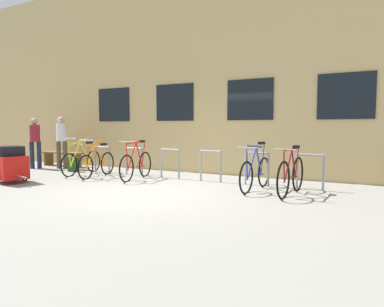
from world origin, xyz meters
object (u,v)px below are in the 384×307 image
Objects in this scene: bike_trailer at (10,164)px; wooden_bench at (62,156)px; bicycle_maroon at (291,175)px; backpack at (73,165)px; person_browsing at (61,139)px; bicycle_red at (136,164)px; bicycle_yellow at (82,161)px; bicycle_blue at (256,172)px; person_by_bench at (35,140)px; bicycle_orange at (97,163)px.

bike_trailer is 0.85× the size of wooden_bench.
backpack is at bearing 176.08° from bicycle_maroon.
person_browsing reaches higher than bike_trailer.
bicycle_red reaches higher than bicycle_maroon.
bicycle_maroon is at bearing -12.92° from backpack.
bicycle_yellow is at bearing -22.85° from person_browsing.
bicycle_blue reaches higher than backpack.
bike_trailer is 2.93m from person_by_bench.
person_browsing is 3.91× the size of backpack.
bicycle_maroon is at bearing -3.03° from person_by_bench.
bicycle_orange is 2.55m from person_browsing.
bike_trailer is at bearing -165.04° from bicycle_maroon.
bicycle_yellow is at bearing -31.47° from backpack.
bicycle_red is 1.98m from bicycle_yellow.
bicycle_yellow is at bearing 179.81° from bicycle_blue.
backpack is (-5.89, 0.28, -0.17)m from bicycle_blue.
backpack is at bearing 174.08° from bicycle_red.
backpack is (-2.62, 0.27, -0.17)m from bicycle_red.
person_by_bench reaches higher than bicycle_blue.
person_by_bench reaches higher than bike_trailer.
bicycle_blue reaches higher than bike_trailer.
bicycle_blue is 0.82m from bicycle_maroon.
bicycle_red is at bearing -15.67° from wooden_bench.
backpack is (1.48, -0.88, -0.15)m from wooden_bench.
bike_trailer is at bearing -66.75° from person_browsing.
wooden_bench is 3.98× the size of backpack.
bicycle_red is 1.16× the size of bike_trailer.
wooden_bench is 1.02× the size of person_browsing.
bicycle_orange is 3.87× the size of backpack.
bicycle_red is 0.98× the size of wooden_bench.
bicycle_yellow is at bearing 178.17° from bicycle_maroon.
bike_trailer is 3.37× the size of backpack.
person_browsing is at bearing -41.53° from wooden_bench.
person_by_bench is (-3.10, 0.41, 0.59)m from bicycle_orange.
bicycle_orange is at bearing -7.59° from person_by_bench.
bike_trailer is at bearing -124.27° from bicycle_orange.
bicycle_red is 4.38m from person_by_bench.
bike_trailer is at bearing -141.76° from bicycle_red.
wooden_bench is (-1.66, 3.08, -0.10)m from bike_trailer.
person_by_bench is (-2.35, 0.25, 0.59)m from bicycle_yellow.
backpack is at bearing -30.71° from wooden_bench.
bicycle_blue is 6.03m from bike_trailer.
bicycle_blue is at bearing -8.96° from wooden_bench.
bicycle_maroon is at bearing -12.36° from bicycle_blue.
wooden_bench is at bearing 118.28° from bike_trailer.
person_browsing reaches higher than bicycle_red.
bicycle_blue reaches higher than wooden_bench.
person_by_bench is (-4.33, 0.26, 0.58)m from bicycle_red.
person_by_bench reaches higher than bicycle_orange.
bicycle_yellow is (-0.74, 0.16, 0.01)m from bicycle_orange.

